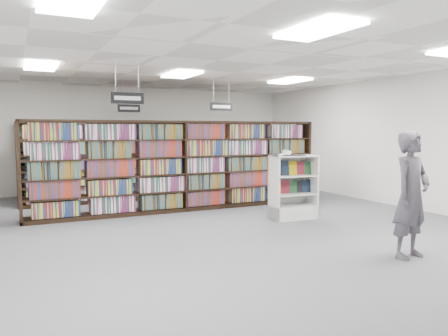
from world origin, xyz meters
name	(u,v)px	position (x,y,z in m)	size (l,w,h in m)	color
floor	(218,227)	(0.00, 0.00, 0.00)	(12.00, 12.00, 0.00)	#505155
ceiling	(218,61)	(0.00, 0.00, 3.20)	(10.00, 12.00, 0.10)	white
wall_back	(138,139)	(0.00, 6.00, 1.60)	(10.00, 0.10, 3.20)	silver
wall_right	(405,142)	(5.00, 0.00, 1.60)	(0.10, 12.00, 3.20)	silver
bookshelf_row_near	(182,166)	(0.00, 2.00, 1.05)	(7.00, 0.60, 2.10)	black
bookshelf_row_mid	(157,160)	(0.00, 4.00, 1.05)	(7.00, 0.60, 2.10)	black
bookshelf_row_far	(140,157)	(0.00, 5.70, 1.05)	(7.00, 0.60, 2.10)	black
aisle_sign_left	(128,97)	(-1.50, 1.00, 2.53)	(0.65, 0.02, 0.80)	#B2B2B7
aisle_sign_right	(221,106)	(1.50, 3.00, 2.53)	(0.65, 0.02, 0.80)	#B2B2B7
aisle_sign_center	(129,108)	(-0.50, 5.00, 2.53)	(0.65, 0.02, 0.80)	#B2B2B7
troffer_front_left	(72,0)	(-3.00, -3.00, 3.16)	(0.60, 1.20, 0.04)	white
troffer_front_center	(318,30)	(0.00, -3.00, 3.16)	(0.60, 1.20, 0.04)	white
troffer_back_left	(41,66)	(-3.00, 2.00, 3.16)	(0.60, 1.20, 0.04)	white
troffer_back_center	(181,75)	(0.00, 2.00, 3.16)	(0.60, 1.20, 0.04)	white
troffer_back_right	(290,81)	(3.00, 2.00, 3.16)	(0.60, 1.20, 0.04)	white
endcap_display	(292,197)	(1.76, 0.04, 0.47)	(1.01, 0.57, 1.36)	silver
open_book	(287,154)	(1.61, 0.03, 1.39)	(0.77, 0.59, 0.13)	black
shopper	(411,195)	(1.67, -3.11, 0.94)	(0.68, 0.45, 1.88)	#524C57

